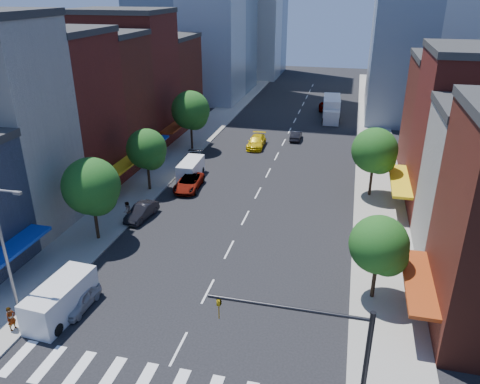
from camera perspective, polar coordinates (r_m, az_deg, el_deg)
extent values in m
plane|color=black|center=(30.25, -7.49, -18.41)|extent=(220.00, 220.00, 0.00)
cube|color=gray|center=(67.39, -5.54, 6.36)|extent=(5.00, 120.00, 0.15)
cube|color=gray|center=(64.02, 16.22, 4.55)|extent=(5.00, 120.00, 0.15)
cube|color=maroon|center=(52.29, -21.95, 8.62)|extent=(12.00, 9.00, 16.00)
cube|color=#582116|center=(59.31, -17.27, 10.42)|extent=(12.00, 8.00, 15.00)
cube|color=maroon|center=(66.41, -13.70, 13.05)|extent=(12.00, 9.00, 17.00)
cube|color=#582116|center=(75.20, -10.28, 12.99)|extent=(12.00, 10.00, 13.00)
cube|color=#582116|center=(57.64, 25.60, 7.75)|extent=(12.00, 10.00, 13.00)
cylinder|color=black|center=(20.51, 5.78, -13.85)|extent=(7.00, 0.16, 0.16)
imported|color=gold|center=(21.36, -2.52, -14.01)|extent=(0.22, 0.18, 1.10)
cylinder|color=slate|center=(33.87, -26.78, -6.38)|extent=(0.20, 0.20, 9.00)
cylinder|color=slate|center=(31.47, -26.81, 0.13)|extent=(2.00, 0.14, 0.14)
cube|color=slate|center=(30.93, -25.51, -0.11)|extent=(0.50, 0.25, 0.18)
cylinder|color=black|center=(41.77, -17.19, -3.01)|extent=(0.28, 0.28, 3.92)
sphere|color=#134516|center=(40.58, -17.68, 0.69)|extent=(4.80, 4.80, 4.80)
sphere|color=#134516|center=(40.32, -17.04, -0.46)|extent=(3.36, 3.36, 3.36)
cylinder|color=black|center=(50.67, -11.09, 2.27)|extent=(0.28, 0.28, 3.64)
sphere|color=#134516|center=(49.75, -11.33, 5.19)|extent=(4.20, 4.20, 4.20)
sphere|color=#134516|center=(49.45, -10.78, 4.33)|extent=(2.94, 2.94, 2.94)
cylinder|color=black|center=(62.82, -5.93, 7.11)|extent=(0.28, 0.28, 4.20)
sphere|color=#134516|center=(61.99, -6.05, 9.90)|extent=(5.00, 5.00, 5.00)
sphere|color=#134516|center=(61.71, -5.58, 9.13)|extent=(3.50, 3.50, 3.50)
cylinder|color=black|center=(34.16, 16.08, -9.82)|extent=(0.28, 0.28, 3.36)
sphere|color=#134516|center=(32.87, 16.57, -6.15)|extent=(4.00, 4.00, 4.00)
sphere|color=#134516|center=(32.96, 17.51, -7.40)|extent=(2.80, 2.80, 2.80)
cylinder|color=black|center=(50.12, 15.71, 1.73)|extent=(0.28, 0.28, 3.92)
sphere|color=#134516|center=(49.13, 16.08, 4.91)|extent=(4.60, 4.60, 4.60)
sphere|color=#134516|center=(49.11, 16.69, 3.96)|extent=(3.22, 3.22, 3.22)
imported|color=#ADAEB2|center=(34.46, -19.01, -12.31)|extent=(1.60, 3.84, 1.30)
imported|color=black|center=(45.10, -11.90, -2.37)|extent=(1.99, 4.37, 1.39)
imported|color=#999999|center=(50.79, -6.27, 1.14)|extent=(2.79, 5.43, 1.47)
imported|color=black|center=(57.02, -6.03, 3.73)|extent=(2.43, 5.14, 1.45)
cube|color=silver|center=(34.02, -21.00, -12.12)|extent=(2.54, 5.63, 2.31)
cube|color=black|center=(32.59, -23.32, -13.57)|extent=(2.10, 1.23, 0.99)
cylinder|color=black|center=(33.93, -24.10, -14.42)|extent=(0.33, 0.85, 0.84)
cylinder|color=black|center=(32.81, -21.37, -15.35)|extent=(0.33, 0.85, 0.84)
cylinder|color=black|center=(36.15, -20.31, -11.17)|extent=(0.33, 0.85, 0.84)
cylinder|color=black|center=(35.10, -17.66, -11.90)|extent=(0.33, 0.85, 0.84)
cube|color=white|center=(53.71, -6.02, 2.78)|extent=(2.11, 4.95, 2.05)
cube|color=black|center=(51.96, -6.64, 2.35)|extent=(1.84, 1.04, 0.88)
cylinder|color=black|center=(52.77, -7.44, 1.51)|extent=(0.27, 0.75, 0.74)
cylinder|color=black|center=(52.24, -5.61, 1.37)|extent=(0.27, 0.75, 0.74)
cylinder|color=black|center=(55.69, -6.35, 2.79)|extent=(0.27, 0.75, 0.74)
cylinder|color=black|center=(55.19, -4.61, 2.66)|extent=(0.27, 0.75, 0.74)
imported|color=yellow|center=(63.97, 2.02, 6.14)|extent=(2.33, 5.35, 1.53)
imported|color=black|center=(67.57, 6.84, 6.86)|extent=(1.40, 3.95, 1.30)
imported|color=#999999|center=(84.90, 10.27, 10.28)|extent=(2.39, 4.95, 1.63)
cube|color=silver|center=(79.60, 11.08, 10.03)|extent=(3.07, 7.34, 3.55)
cube|color=silver|center=(75.65, 11.04, 8.88)|extent=(2.55, 2.13, 2.22)
cylinder|color=black|center=(76.68, 10.08, 8.60)|extent=(0.39, 1.01, 1.00)
cylinder|color=black|center=(76.72, 11.92, 8.46)|extent=(0.39, 1.01, 1.00)
cylinder|color=black|center=(81.51, 10.15, 9.50)|extent=(0.39, 1.01, 1.00)
cylinder|color=black|center=(81.55, 11.88, 9.37)|extent=(0.39, 1.01, 1.00)
imported|color=#999999|center=(33.85, -26.11, -13.67)|extent=(0.53, 0.68, 1.66)
imported|color=#999999|center=(44.62, -13.60, -2.28)|extent=(0.93, 1.07, 1.86)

